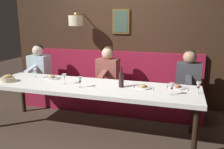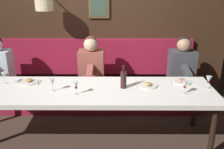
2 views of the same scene
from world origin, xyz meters
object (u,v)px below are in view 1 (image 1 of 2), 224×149
(diner_nearest, at_px, (188,74))
(wine_glass_0, at_px, (172,86))
(wine_glass_2, at_px, (64,77))
(wine_glass_1, at_px, (35,71))
(wine_bottle, at_px, (121,79))
(diner_middle, at_px, (39,65))
(wine_glass_4, at_px, (80,80))
(bread_bowl, at_px, (8,79))
(dining_table, at_px, (91,89))
(wine_glass_3, at_px, (199,85))
(diner_near, at_px, (108,69))

(diner_nearest, distance_m, wine_glass_0, 1.03)
(wine_glass_0, height_order, wine_glass_2, same)
(wine_glass_1, bearing_deg, wine_bottle, -94.58)
(wine_bottle, bearing_deg, wine_glass_0, -103.06)
(diner_nearest, xyz_separation_m, diner_middle, (0.00, 2.93, 0.00))
(wine_glass_1, xyz_separation_m, wine_bottle, (-0.13, -1.57, -0.00))
(wine_glass_1, relative_size, wine_glass_4, 1.00)
(diner_nearest, xyz_separation_m, bread_bowl, (-1.07, 2.80, -0.03))
(wine_glass_0, height_order, bread_bowl, wine_glass_0)
(dining_table, distance_m, wine_glass_3, 1.56)
(wine_glass_4, bearing_deg, diner_near, -5.42)
(wine_glass_2, relative_size, wine_glass_3, 1.00)
(diner_nearest, distance_m, diner_middle, 2.93)
(wine_glass_0, xyz_separation_m, wine_glass_2, (0.07, 1.62, 0.00))
(wine_glass_2, bearing_deg, dining_table, -82.34)
(wine_glass_3, bearing_deg, wine_glass_1, 87.05)
(wine_glass_3, bearing_deg, wine_glass_4, 96.48)
(dining_table, height_order, wine_glass_1, wine_glass_1)
(diner_nearest, height_order, wine_glass_1, diner_nearest)
(wine_glass_4, xyz_separation_m, wine_bottle, (0.20, -0.58, 0.00))
(diner_near, relative_size, diner_middle, 1.00)
(wine_glass_0, relative_size, wine_glass_4, 1.00)
(diner_near, height_order, bread_bowl, diner_near)
(wine_glass_2, bearing_deg, wine_glass_1, 71.65)
(dining_table, distance_m, wine_glass_1, 1.12)
(diner_near, height_order, wine_glass_4, diner_near)
(diner_nearest, relative_size, bread_bowl, 3.60)
(dining_table, height_order, wine_glass_4, wine_glass_4)
(dining_table, bearing_deg, wine_glass_2, 97.66)
(wine_glass_1, relative_size, wine_bottle, 0.55)
(wine_glass_0, distance_m, bread_bowl, 2.58)
(wine_glass_2, distance_m, wine_bottle, 0.89)
(wine_glass_0, bearing_deg, diner_nearest, -12.71)
(dining_table, height_order, bread_bowl, bread_bowl)
(diner_nearest, height_order, wine_glass_4, diner_nearest)
(wine_glass_2, xyz_separation_m, wine_glass_4, (-0.10, -0.31, -0.00))
(wine_glass_0, xyz_separation_m, wine_glass_3, (0.16, -0.34, -0.00))
(diner_near, relative_size, wine_glass_3, 4.82)
(diner_middle, distance_m, wine_glass_1, 0.81)
(dining_table, xyz_separation_m, bread_bowl, (-0.18, 1.37, 0.10))
(diner_nearest, xyz_separation_m, wine_glass_0, (-1.01, 0.23, 0.04))
(diner_near, xyz_separation_m, diner_middle, (0.00, 1.48, 0.00))
(wine_glass_1, distance_m, wine_glass_4, 1.04)
(wine_glass_0, relative_size, wine_bottle, 0.55)
(diner_middle, height_order, wine_bottle, diner_middle)
(diner_middle, xyz_separation_m, wine_glass_0, (-1.01, -2.70, 0.04))
(diner_nearest, height_order, diner_middle, same)
(diner_nearest, distance_m, wine_glass_3, 0.86)
(diner_middle, distance_m, wine_glass_3, 3.16)
(wine_glass_2, bearing_deg, diner_near, -23.40)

